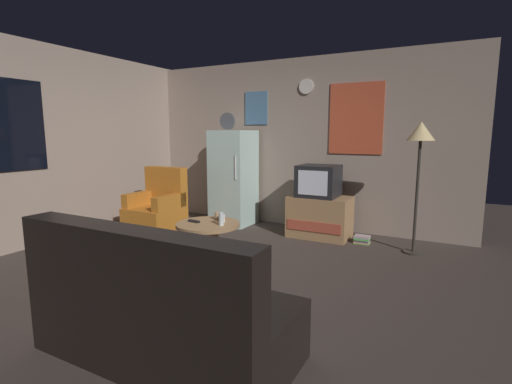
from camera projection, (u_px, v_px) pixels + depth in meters
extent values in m
plane|color=#3D332D|center=(206.00, 273.00, 3.95)|extent=(12.00, 12.00, 0.00)
cube|color=gray|center=(296.00, 144.00, 5.89)|extent=(5.20, 0.10, 2.58)
cube|color=#C64C2D|center=(356.00, 119.00, 5.34)|extent=(0.76, 0.02, 1.00)
cube|color=teal|center=(256.00, 108.00, 6.06)|extent=(0.40, 0.02, 0.52)
cylinder|color=silver|center=(306.00, 86.00, 5.62)|extent=(0.22, 0.03, 0.22)
cube|color=gray|center=(44.00, 145.00, 4.93)|extent=(0.10, 5.20, 2.60)
cube|color=black|center=(7.00, 125.00, 4.45)|extent=(0.02, 0.90, 1.10)
cube|color=silver|center=(234.00, 178.00, 6.01)|extent=(0.60, 0.60, 1.50)
cylinder|color=silver|center=(235.00, 167.00, 5.61)|extent=(0.02, 0.02, 0.36)
cylinder|color=#4C4C51|center=(228.00, 121.00, 5.83)|extent=(0.26, 0.04, 0.26)
cube|color=#9E754C|center=(320.00, 217.00, 5.31)|extent=(0.84, 0.52, 0.58)
cube|color=#AD4733|center=(313.00, 227.00, 5.09)|extent=(0.76, 0.01, 0.14)
cube|color=black|center=(319.00, 181.00, 5.24)|extent=(0.54, 0.50, 0.44)
cube|color=silver|center=(313.00, 183.00, 5.02)|extent=(0.41, 0.01, 0.33)
cylinder|color=#332D28|center=(413.00, 252.00, 4.63)|extent=(0.24, 0.24, 0.02)
cylinder|color=#332D28|center=(417.00, 197.00, 4.52)|extent=(0.04, 0.04, 1.40)
cone|color=#F2D18C|center=(421.00, 131.00, 4.40)|extent=(0.32, 0.32, 0.22)
cylinder|color=#9E754C|center=(209.00, 259.00, 4.33)|extent=(0.72, 0.72, 0.04)
cylinder|color=#9E754C|center=(208.00, 242.00, 4.30)|extent=(0.24, 0.24, 0.41)
cylinder|color=#9E754C|center=(208.00, 225.00, 4.26)|extent=(0.72, 0.72, 0.04)
cylinder|color=silver|center=(221.00, 219.00, 4.13)|extent=(0.05, 0.05, 0.15)
cylinder|color=silver|center=(222.00, 218.00, 4.30)|extent=(0.08, 0.08, 0.09)
cylinder|color=tan|center=(218.00, 216.00, 4.42)|extent=(0.08, 0.08, 0.09)
cube|color=black|center=(194.00, 221.00, 4.30)|extent=(0.15, 0.06, 0.02)
cube|color=#B2661E|center=(155.00, 221.00, 5.45)|extent=(0.68, 0.68, 0.40)
cube|color=#B2661E|center=(166.00, 186.00, 5.61)|extent=(0.68, 0.16, 0.56)
cube|color=#B2661E|center=(140.00, 199.00, 5.54)|extent=(0.12, 0.60, 0.20)
cube|color=#B2661E|center=(169.00, 202.00, 5.28)|extent=(0.12, 0.60, 0.20)
cube|color=black|center=(169.00, 324.00, 2.50)|extent=(1.70, 0.80, 0.40)
cube|color=black|center=(131.00, 273.00, 2.17)|extent=(1.70, 0.20, 0.52)
cube|color=#8FA858|center=(362.00, 243.00, 5.02)|extent=(0.20, 0.15, 0.02)
cube|color=#995690|center=(362.00, 241.00, 5.02)|extent=(0.18, 0.12, 0.03)
cube|color=#57BB58|center=(362.00, 239.00, 5.02)|extent=(0.19, 0.15, 0.03)
cube|color=#B09BA4|center=(362.00, 237.00, 5.01)|extent=(0.20, 0.14, 0.03)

